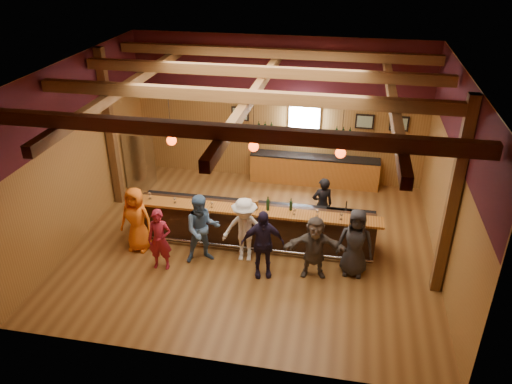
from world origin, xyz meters
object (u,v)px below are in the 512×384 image
Objects in this scene: back_bar_cabinet at (314,170)px; bottle_a at (268,205)px; customer_white at (245,230)px; customer_brown at (314,247)px; stainless_fridge at (140,159)px; bartender at (322,205)px; customer_orange at (136,219)px; customer_denim at (202,229)px; customer_redvest at (160,240)px; ice_bucket at (254,204)px; customer_dark at (355,243)px; customer_navy at (262,244)px; bar_counter at (256,223)px.

bottle_a is at bearing -102.13° from back_bar_cabinet.
customer_white is 1.72m from customer_brown.
bartender is (5.74, -1.62, -0.12)m from stainless_fridge.
customer_orange is 4.60× the size of bottle_a.
back_bar_cabinet is 6.00m from customer_orange.
customer_orange is at bearing 150.34° from customer_denim.
customer_redvest is 0.88× the size of customer_denim.
stainless_fridge reaches higher than bartender.
customer_orange is (-4.00, -4.46, 0.37)m from back_bar_cabinet.
stainless_fridge reaches higher than ice_bucket.
customer_dark reaches higher than ice_bucket.
customer_orange reaches higher than customer_brown.
back_bar_cabinet is at bearing 52.19° from customer_orange.
customer_orange is at bearing 157.59° from customer_navy.
stainless_fridge is at bearing 148.69° from bottle_a.
bartender is at bearing 82.06° from customer_brown.
customer_dark is at bearing -26.95° from stainless_fridge.
customer_navy reaches higher than bartender.
customer_navy reaches higher than bottle_a.
bartender reaches higher than customer_redvest.
ice_bucket is (-1.61, -1.11, 0.46)m from bartender.
bartender is at bearing 47.32° from customer_navy.
customer_white is at bearing -11.15° from customer_denim.
customer_denim reaches higher than customer_dark.
back_bar_cabinet is 2.22× the size of stainless_fridge.
back_bar_cabinet is 5.01m from customer_navy.
ice_bucket is at bearing 143.50° from customer_brown.
bar_counter is 1.56m from customer_denim.
customer_redvest is at bearing -121.75° from back_bar_cabinet.
bar_counter reaches higher than back_bar_cabinet.
bartender is (1.20, 2.20, -0.07)m from customer_navy.
customer_denim is (-2.26, -4.64, 0.41)m from back_bar_cabinet.
bar_counter is 25.72× the size of ice_bucket.
bartender reaches higher than ice_bucket.
bottle_a is (-0.83, -3.84, 0.78)m from back_bar_cabinet.
customer_denim is 1.39m from ice_bucket.
customer_brown is at bearing 1.00° from customer_redvest.
bottle_a reaches higher than back_bar_cabinet.
customer_denim is (1.74, -0.18, 0.03)m from customer_orange.
customer_navy is (2.40, 0.17, 0.07)m from customer_redvest.
customer_dark is (0.90, 0.26, 0.07)m from customer_brown.
bar_counter is 1.57× the size of back_bar_cabinet.
customer_navy reaches higher than ice_bucket.
customer_navy is 1.10× the size of customer_brown.
back_bar_cabinet is at bearing 77.87° from bottle_a.
customer_navy is at bearing -40.05° from stainless_fridge.
customer_brown is at bearing -4.50° from customer_navy.
customer_brown is at bearing -32.37° from stainless_fridge.
bar_counter is 17.10× the size of bottle_a.
ice_bucket is (1.99, 1.26, 0.46)m from customer_redvest.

